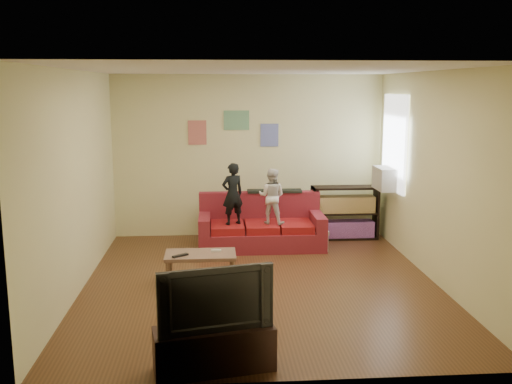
{
  "coord_description": "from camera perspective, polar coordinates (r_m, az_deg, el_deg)",
  "views": [
    {
      "loc": [
        -0.58,
        -7.0,
        2.5
      ],
      "look_at": [
        0.0,
        0.8,
        1.05
      ],
      "focal_mm": 40.0,
      "sensor_mm": 36.0,
      "label": 1
    }
  ],
  "objects": [
    {
      "name": "bookshelf",
      "position": [
        9.58,
        8.83,
        -2.32
      ],
      "size": [
        1.1,
        0.33,
        0.88
      ],
      "color": "black",
      "rests_on": "ground"
    },
    {
      "name": "child_a",
      "position": [
        8.71,
        -2.36,
        -0.19
      ],
      "size": [
        0.41,
        0.35,
        0.95
      ],
      "primitive_type": "imported",
      "rotation": [
        0.0,
        0.0,
        3.56
      ],
      "color": "black",
      "rests_on": "sofa"
    },
    {
      "name": "tissue",
      "position": [
        8.7,
        2.04,
        -5.88
      ],
      "size": [
        0.12,
        0.12,
        0.09
      ],
      "primitive_type": "sphere",
      "rotation": [
        0.0,
        0.0,
        -0.33
      ],
      "color": "silver",
      "rests_on": "ground"
    },
    {
      "name": "sofa",
      "position": [
        9.03,
        0.51,
        -3.68
      ],
      "size": [
        1.95,
        0.9,
        0.86
      ],
      "color": "maroon",
      "rests_on": "ground"
    },
    {
      "name": "ac_unit",
      "position": [
        9.16,
        12.82,
        1.33
      ],
      "size": [
        0.28,
        0.55,
        0.35
      ],
      "primitive_type": "cube",
      "color": "#B7B2A3",
      "rests_on": "window"
    },
    {
      "name": "coffee_table",
      "position": [
        7.36,
        -5.57,
        -6.55
      ],
      "size": [
        0.9,
        0.49,
        0.4
      ],
      "color": "#85624F",
      "rests_on": "ground"
    },
    {
      "name": "television",
      "position": [
        5.08,
        -4.27,
        -10.36
      ],
      "size": [
        1.02,
        0.35,
        0.59
      ],
      "primitive_type": "imported",
      "rotation": [
        0.0,
        0.0,
        0.22
      ],
      "color": "black",
      "rests_on": "tv_stand"
    },
    {
      "name": "window",
      "position": [
        9.13,
        13.68,
        4.8
      ],
      "size": [
        0.04,
        1.08,
        1.48
      ],
      "primitive_type": "cube",
      "color": "white",
      "rests_on": "room_shell"
    },
    {
      "name": "file_box",
      "position": [
        8.92,
        5.65,
        -4.74
      ],
      "size": [
        0.46,
        0.35,
        0.32
      ],
      "color": "white",
      "rests_on": "ground"
    },
    {
      "name": "artwork_left",
      "position": [
        9.51,
        -5.9,
        5.93
      ],
      "size": [
        0.3,
        0.01,
        0.4
      ],
      "primitive_type": "cube",
      "color": "#D87266",
      "rests_on": "room_shell"
    },
    {
      "name": "child_b",
      "position": [
        8.76,
        1.57,
        -0.43
      ],
      "size": [
        0.5,
        0.45,
        0.86
      ],
      "primitive_type": "imported",
      "rotation": [
        0.0,
        0.0,
        2.79
      ],
      "color": "white",
      "rests_on": "sofa"
    },
    {
      "name": "room_shell",
      "position": [
        7.11,
        0.48,
        1.21
      ],
      "size": [
        4.52,
        5.02,
        2.72
      ],
      "color": "brown",
      "rests_on": "ground"
    },
    {
      "name": "artwork_right",
      "position": [
        9.56,
        1.35,
        5.7
      ],
      "size": [
        0.3,
        0.01,
        0.38
      ],
      "primitive_type": "cube",
      "color": "#727FCC",
      "rests_on": "room_shell"
    },
    {
      "name": "remote",
      "position": [
        7.24,
        -7.59,
        -6.32
      ],
      "size": [
        0.21,
        0.17,
        0.02
      ],
      "primitive_type": "cube",
      "rotation": [
        0.0,
        0.0,
        0.63
      ],
      "color": "black",
      "rests_on": "coffee_table"
    },
    {
      "name": "artwork_center",
      "position": [
        9.5,
        -1.97,
        7.18
      ],
      "size": [
        0.42,
        0.01,
        0.32
      ],
      "primitive_type": "cube",
      "color": "#72B27F",
      "rests_on": "room_shell"
    },
    {
      "name": "game_controller",
      "position": [
        7.39,
        -4.01,
        -5.89
      ],
      "size": [
        0.13,
        0.04,
        0.03
      ],
      "primitive_type": "cube",
      "rotation": [
        0.0,
        0.0,
        0.03
      ],
      "color": "white",
      "rests_on": "coffee_table"
    },
    {
      "name": "tv_stand",
      "position": [
        5.27,
        -4.2,
        -15.37
      ],
      "size": [
        1.11,
        0.54,
        0.4
      ],
      "primitive_type": "cube",
      "rotation": [
        0.0,
        0.0,
        0.18
      ],
      "color": "black",
      "rests_on": "ground"
    }
  ]
}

